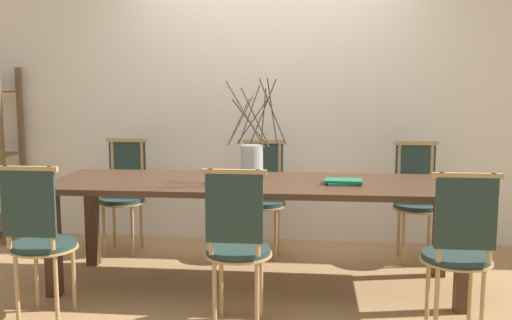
# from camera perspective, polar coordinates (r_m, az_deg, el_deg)

# --- Properties ---
(ground_plane) EXTENTS (16.00, 16.00, 0.00)m
(ground_plane) POSITION_cam_1_polar(r_m,az_deg,el_deg) (4.18, 0.00, -12.39)
(ground_plane) COLOR #A87F51
(wall_rear) EXTENTS (12.00, 0.06, 3.20)m
(wall_rear) POSITION_cam_1_polar(r_m,az_deg,el_deg) (5.18, 1.45, 9.48)
(wall_rear) COLOR silver
(wall_rear) RESTS_ON ground_plane
(dining_table) EXTENTS (2.89, 0.90, 0.75)m
(dining_table) POSITION_cam_1_polar(r_m,az_deg,el_deg) (4.00, 0.00, -3.39)
(dining_table) COLOR #422B1C
(dining_table) RESTS_ON ground_plane
(chair_near_leftend) EXTENTS (0.40, 0.40, 0.96)m
(chair_near_leftend) POSITION_cam_1_polar(r_m,az_deg,el_deg) (3.67, -20.80, -7.17)
(chair_near_leftend) COLOR #233833
(chair_near_leftend) RESTS_ON ground_plane
(chair_near_left) EXTENTS (0.40, 0.40, 0.96)m
(chair_near_left) POSITION_cam_1_polar(r_m,az_deg,el_deg) (3.32, -1.90, -8.21)
(chair_near_left) COLOR #233833
(chair_near_left) RESTS_ON ground_plane
(chair_near_center) EXTENTS (0.40, 0.40, 0.96)m
(chair_near_center) POSITION_cam_1_polar(r_m,az_deg,el_deg) (3.39, 19.60, -8.33)
(chair_near_center) COLOR #233833
(chair_near_center) RESTS_ON ground_plane
(chair_far_leftend) EXTENTS (0.40, 0.40, 0.96)m
(chair_far_leftend) POSITION_cam_1_polar(r_m,az_deg,el_deg) (5.00, -13.07, -3.05)
(chair_far_leftend) COLOR #233833
(chair_far_leftend) RESTS_ON ground_plane
(chair_far_left) EXTENTS (0.40, 0.40, 0.96)m
(chair_far_left) POSITION_cam_1_polar(r_m,az_deg,el_deg) (4.75, 0.68, -3.41)
(chair_far_left) COLOR #233833
(chair_far_left) RESTS_ON ground_plane
(chair_far_center) EXTENTS (0.40, 0.40, 0.96)m
(chair_far_center) POSITION_cam_1_polar(r_m,az_deg,el_deg) (4.80, 15.76, -3.57)
(chair_far_center) COLOR #233833
(chair_far_center) RESTS_ON ground_plane
(vase_centerpiece) EXTENTS (0.40, 0.40, 0.71)m
(vase_centerpiece) POSITION_cam_1_polar(r_m,az_deg,el_deg) (3.89, -0.40, -0.19)
(vase_centerpiece) COLOR #B2BCC1
(vase_centerpiece) RESTS_ON dining_table
(book_stack) EXTENTS (0.26, 0.18, 0.03)m
(book_stack) POSITION_cam_1_polar(r_m,az_deg,el_deg) (3.91, 8.74, -2.16)
(book_stack) COLOR #1E6B4C
(book_stack) RESTS_ON dining_table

